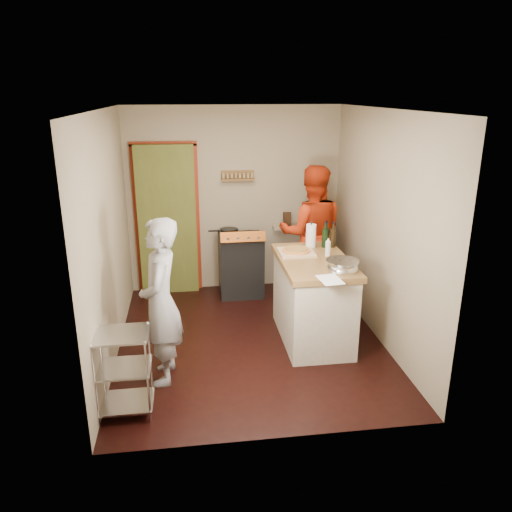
# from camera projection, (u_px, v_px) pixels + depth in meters

# --- Properties ---
(floor) EXTENTS (3.50, 3.50, 0.00)m
(floor) POSITION_uv_depth(u_px,v_px,m) (250.00, 340.00, 5.84)
(floor) COLOR black
(floor) RESTS_ON ground
(back_wall) EXTENTS (3.00, 0.44, 2.60)m
(back_wall) POSITION_uv_depth(u_px,v_px,m) (189.00, 213.00, 7.07)
(back_wall) COLOR gray
(back_wall) RESTS_ON ground
(left_wall) EXTENTS (0.04, 3.50, 2.60)m
(left_wall) POSITION_uv_depth(u_px,v_px,m) (108.00, 239.00, 5.23)
(left_wall) COLOR gray
(left_wall) RESTS_ON ground
(right_wall) EXTENTS (0.04, 3.50, 2.60)m
(right_wall) POSITION_uv_depth(u_px,v_px,m) (381.00, 228.00, 5.62)
(right_wall) COLOR gray
(right_wall) RESTS_ON ground
(ceiling) EXTENTS (3.00, 3.50, 0.02)m
(ceiling) POSITION_uv_depth(u_px,v_px,m) (249.00, 108.00, 5.01)
(ceiling) COLOR white
(ceiling) RESTS_ON back_wall
(stove) EXTENTS (0.60, 0.63, 1.00)m
(stove) POSITION_uv_depth(u_px,v_px,m) (241.00, 264.00, 7.04)
(stove) COLOR black
(stove) RESTS_ON ground
(wire_shelving) EXTENTS (0.48, 0.40, 0.80)m
(wire_shelving) POSITION_uv_depth(u_px,v_px,m) (124.00, 369.00, 4.41)
(wire_shelving) COLOR silver
(wire_shelving) RESTS_ON ground
(island) EXTENTS (0.77, 1.46, 1.29)m
(island) POSITION_uv_depth(u_px,v_px,m) (313.00, 297.00, 5.74)
(island) COLOR beige
(island) RESTS_ON ground
(person_stripe) EXTENTS (0.43, 0.63, 1.67)m
(person_stripe) POSITION_uv_depth(u_px,v_px,m) (161.00, 302.00, 4.82)
(person_stripe) COLOR #A5A4A9
(person_stripe) RESTS_ON ground
(person_red) EXTENTS (1.00, 0.84, 1.85)m
(person_red) POSITION_uv_depth(u_px,v_px,m) (311.00, 233.00, 6.80)
(person_red) COLOR #B1290B
(person_red) RESTS_ON ground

